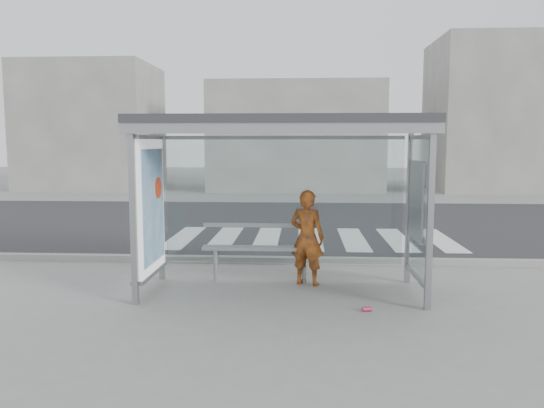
{
  "coord_description": "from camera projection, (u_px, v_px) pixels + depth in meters",
  "views": [
    {
      "loc": [
        0.3,
        -7.75,
        2.24
      ],
      "look_at": [
        -0.15,
        0.2,
        1.32
      ],
      "focal_mm": 35.0,
      "sensor_mm": 36.0,
      "label": 1
    }
  ],
  "objects": [
    {
      "name": "road",
      "position": [
        291.0,
        223.0,
        14.9
      ],
      "size": [
        30.0,
        10.0,
        0.01
      ],
      "primitive_type": "cube",
      "color": "black",
      "rests_on": "ground"
    },
    {
      "name": "building_center",
      "position": [
        296.0,
        137.0,
        25.52
      ],
      "size": [
        8.0,
        5.0,
        5.0
      ],
      "primitive_type": "cube",
      "color": "slate",
      "rests_on": "ground"
    },
    {
      "name": "bus_shelter",
      "position": [
        257.0,
        160.0,
        7.81
      ],
      "size": [
        4.25,
        1.65,
        2.62
      ],
      "color": "gray",
      "rests_on": "ground"
    },
    {
      "name": "building_right",
      "position": [
        487.0,
        116.0,
        24.9
      ],
      "size": [
        5.0,
        5.0,
        7.0
      ],
      "primitive_type": "cube",
      "color": "slate",
      "rests_on": "ground"
    },
    {
      "name": "building_left",
      "position": [
        93.0,
        127.0,
        26.02
      ],
      "size": [
        6.0,
        5.0,
        6.0
      ],
      "primitive_type": "cube",
      "color": "slate",
      "rests_on": "ground"
    },
    {
      "name": "curb",
      "position": [
        285.0,
        260.0,
        9.88
      ],
      "size": [
        30.0,
        0.18,
        0.12
      ],
      "primitive_type": "cube",
      "color": "gray",
      "rests_on": "ground"
    },
    {
      "name": "ground",
      "position": [
        281.0,
        293.0,
        7.96
      ],
      "size": [
        80.0,
        80.0,
        0.0
      ],
      "primitive_type": "plane",
      "color": "gray",
      "rests_on": "ground"
    },
    {
      "name": "person",
      "position": [
        307.0,
        237.0,
        8.34
      ],
      "size": [
        0.64,
        0.53,
        1.51
      ],
      "primitive_type": "imported",
      "rotation": [
        0.0,
        0.0,
        2.79
      ],
      "color": "#E55915",
      "rests_on": "ground"
    },
    {
      "name": "bench",
      "position": [
        260.0,
        248.0,
        8.49
      ],
      "size": [
        1.84,
        0.22,
        0.95
      ],
      "color": "gray",
      "rests_on": "ground"
    },
    {
      "name": "crosswalk",
      "position": [
        310.0,
        239.0,
        12.39
      ],
      "size": [
        6.55,
        3.0,
        0.0
      ],
      "color": "silver",
      "rests_on": "ground"
    },
    {
      "name": "soda_can",
      "position": [
        367.0,
        309.0,
        7.06
      ],
      "size": [
        0.13,
        0.09,
        0.07
      ],
      "primitive_type": "cylinder",
      "rotation": [
        0.0,
        1.57,
        0.19
      ],
      "color": "#E1426B",
      "rests_on": "ground"
    }
  ]
}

